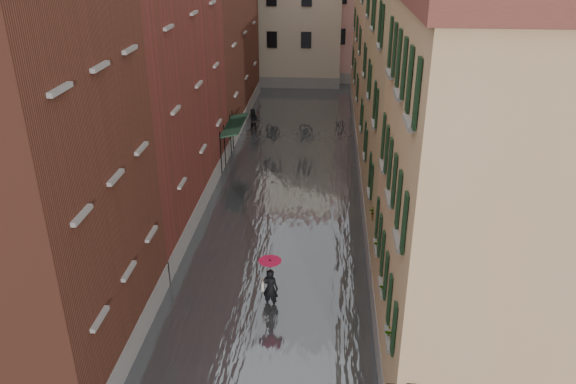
% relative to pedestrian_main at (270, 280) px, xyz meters
% --- Properties ---
extents(ground, '(120.00, 120.00, 0.00)m').
position_rel_pedestrian_main_xyz_m(ground, '(-0.17, -1.06, -1.21)').
color(ground, '#5F5E61').
rests_on(ground, ground).
extents(floodwater, '(10.00, 60.00, 0.20)m').
position_rel_pedestrian_main_xyz_m(floodwater, '(-0.17, 11.94, -1.11)').
color(floodwater, '#51565A').
rests_on(floodwater, ground).
extents(building_left_near, '(6.00, 8.00, 13.00)m').
position_rel_pedestrian_main_xyz_m(building_left_near, '(-7.17, -3.06, 5.29)').
color(building_left_near, brown).
rests_on(building_left_near, ground).
extents(building_left_mid, '(6.00, 14.00, 12.50)m').
position_rel_pedestrian_main_xyz_m(building_left_mid, '(-7.17, 7.94, 5.04)').
color(building_left_mid, maroon).
rests_on(building_left_mid, ground).
extents(building_left_far, '(6.00, 16.00, 14.00)m').
position_rel_pedestrian_main_xyz_m(building_left_far, '(-7.17, 22.94, 5.79)').
color(building_left_far, brown).
rests_on(building_left_far, ground).
extents(building_right_near, '(6.00, 8.00, 11.50)m').
position_rel_pedestrian_main_xyz_m(building_right_near, '(6.83, -3.06, 4.54)').
color(building_right_near, tan).
rests_on(building_right_near, ground).
extents(building_right_mid, '(6.00, 14.00, 13.00)m').
position_rel_pedestrian_main_xyz_m(building_right_mid, '(6.83, 7.94, 5.29)').
color(building_right_mid, '#9A7D5D').
rests_on(building_right_mid, ground).
extents(building_right_far, '(6.00, 16.00, 11.50)m').
position_rel_pedestrian_main_xyz_m(building_right_far, '(6.83, 22.94, 4.54)').
color(building_right_far, tan).
rests_on(building_right_far, ground).
extents(building_end_cream, '(12.00, 9.00, 13.00)m').
position_rel_pedestrian_main_xyz_m(building_end_cream, '(-3.17, 36.94, 5.29)').
color(building_end_cream, '#BBAD94').
rests_on(building_end_cream, ground).
extents(building_end_pink, '(10.00, 9.00, 12.00)m').
position_rel_pedestrian_main_xyz_m(building_end_pink, '(5.83, 38.94, 4.79)').
color(building_end_pink, tan).
rests_on(building_end_pink, ground).
extents(awning_near, '(1.09, 3.40, 2.80)m').
position_rel_pedestrian_main_xyz_m(awning_near, '(-3.65, 13.91, 1.27)').
color(awning_near, '#163322').
rests_on(awning_near, ground).
extents(awning_far, '(1.09, 2.97, 2.80)m').
position_rel_pedestrian_main_xyz_m(awning_far, '(-3.66, 14.98, 1.26)').
color(awning_far, '#163322').
rests_on(awning_far, ground).
extents(window_planters, '(0.59, 8.11, 0.84)m').
position_rel_pedestrian_main_xyz_m(window_planters, '(3.95, -1.84, 2.30)').
color(window_planters, '#955930').
rests_on(window_planters, ground).
extents(pedestrian_main, '(0.88, 0.88, 2.06)m').
position_rel_pedestrian_main_xyz_m(pedestrian_main, '(0.00, 0.00, 0.00)').
color(pedestrian_main, black).
rests_on(pedestrian_main, ground).
extents(pedestrian_far, '(1.02, 0.90, 1.77)m').
position_rel_pedestrian_main_xyz_m(pedestrian_far, '(-3.30, 20.31, -0.32)').
color(pedestrian_far, black).
rests_on(pedestrian_far, ground).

